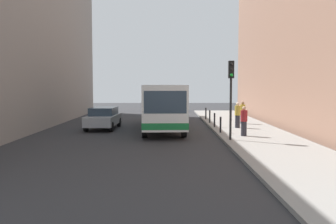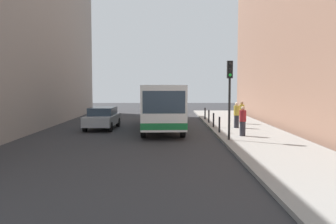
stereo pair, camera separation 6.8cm
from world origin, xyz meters
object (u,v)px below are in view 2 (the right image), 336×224
at_px(bollard_far, 208,116).
at_px(traffic_light, 229,85).
at_px(bus, 160,104).
at_px(pedestrian_mid_sidewalk, 236,115).
at_px(car_behind_bus, 163,107).
at_px(pedestrian_far_sidewalk, 241,113).
at_px(bollard_near, 219,125).
at_px(car_beside_bus, 102,118).
at_px(bollard_farthest, 204,113).
at_px(bollard_mid, 213,120).
at_px(pedestrian_near_signal, 242,121).

bearing_deg(bollard_far, traffic_light, -89.35).
distance_m(bus, pedestrian_mid_sidewalk, 5.12).
bearing_deg(bollard_far, car_behind_bus, 111.78).
bearing_deg(pedestrian_mid_sidewalk, pedestrian_far_sidewalk, -74.66).
distance_m(bollard_near, pedestrian_mid_sidewalk, 2.89).
height_order(car_beside_bus, bollard_farthest, car_beside_bus).
height_order(bollard_mid, pedestrian_far_sidewalk, pedestrian_far_sidewalk).
height_order(car_beside_bus, traffic_light, traffic_light).
bearing_deg(bollard_farthest, car_beside_bus, -143.10).
bearing_deg(pedestrian_near_signal, bollard_near, 149.48).
bearing_deg(traffic_light, car_behind_bus, 101.64).
bearing_deg(bollard_farthest, bollard_far, -90.00).
xyz_separation_m(bus, bollard_farthest, (3.57, 5.76, -1.10)).
distance_m(bollard_mid, bollard_far, 2.91).
xyz_separation_m(bollard_far, bollard_farthest, (0.00, 2.91, 0.00)).
bearing_deg(bollard_far, bollard_farthest, 90.00).
bearing_deg(car_beside_bus, bus, -179.38).
xyz_separation_m(bollard_near, pedestrian_far_sidewalk, (2.35, 5.14, 0.34)).
xyz_separation_m(pedestrian_mid_sidewalk, pedestrian_far_sidewalk, (0.87, 2.67, -0.04)).
bearing_deg(car_beside_bus, bollard_mid, -179.20).
bearing_deg(bollard_far, car_beside_bus, -159.89).
xyz_separation_m(bus, car_behind_bus, (0.04, 11.67, -0.94)).
bearing_deg(car_behind_bus, bus, 93.92).
relative_size(bollard_far, pedestrian_mid_sidewalk, 0.56).
bearing_deg(bollard_mid, pedestrian_far_sidewalk, 43.52).
distance_m(bus, bollard_farthest, 6.87).
relative_size(bollard_near, pedestrian_near_signal, 0.57).
distance_m(car_beside_bus, car_behind_bus, 12.27).
distance_m(car_beside_bus, pedestrian_near_signal, 9.77).
relative_size(bus, pedestrian_near_signal, 6.68).
bearing_deg(bollard_near, pedestrian_far_sidewalk, 65.44).
xyz_separation_m(car_behind_bus, traffic_light, (3.62, -17.60, 2.22)).
bearing_deg(bollard_far, bollard_mid, -90.00).
relative_size(traffic_light, bollard_mid, 4.32).
height_order(bollard_far, pedestrian_near_signal, pedestrian_near_signal).
bearing_deg(car_beside_bus, pedestrian_near_signal, 154.21).
distance_m(bollard_near, bollard_far, 5.82).
bearing_deg(bollard_near, bollard_mid, 90.00).
bearing_deg(traffic_light, pedestrian_near_signal, 55.97).
relative_size(bollard_farthest, pedestrian_near_signal, 0.57).
bearing_deg(pedestrian_mid_sidewalk, bus, 27.70).
bearing_deg(traffic_light, bollard_farthest, 90.49).
bearing_deg(bollard_far, pedestrian_far_sidewalk, -16.15).
bearing_deg(bollard_mid, car_beside_bus, 178.93).
bearing_deg(bollard_farthest, bollard_mid, -90.00).
height_order(traffic_light, pedestrian_far_sidewalk, traffic_light).
bearing_deg(traffic_light, bollard_far, 90.65).
bearing_deg(bollard_farthest, pedestrian_far_sidewalk, -56.81).
relative_size(car_behind_bus, bollard_farthest, 4.76).
bearing_deg(bollard_mid, bollard_near, -90.00).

